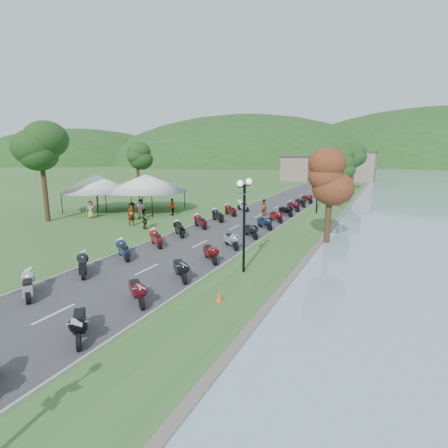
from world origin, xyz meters
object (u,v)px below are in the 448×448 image
at_px(pedestrian_c, 133,220).
at_px(pedestrian_b, 141,219).
at_px(vendor_tent_main, 146,193).
at_px(pedestrian_a, 132,226).

bearing_deg(pedestrian_c, pedestrian_b, 129.86).
bearing_deg(pedestrian_b, pedestrian_c, 56.55).
xyz_separation_m(vendor_tent_main, pedestrian_c, (2.01, -4.80, -2.00)).
distance_m(vendor_tent_main, pedestrian_b, 5.01).
bearing_deg(pedestrian_c, pedestrian_a, 8.52).
height_order(vendor_tent_main, pedestrian_c, vendor_tent_main).
relative_size(pedestrian_a, pedestrian_c, 1.13).
xyz_separation_m(pedestrian_a, pedestrian_c, (-1.62, 2.02, 0.00)).
height_order(pedestrian_a, pedestrian_b, pedestrian_b).
xyz_separation_m(vendor_tent_main, pedestrian_b, (2.31, -3.97, -2.00)).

